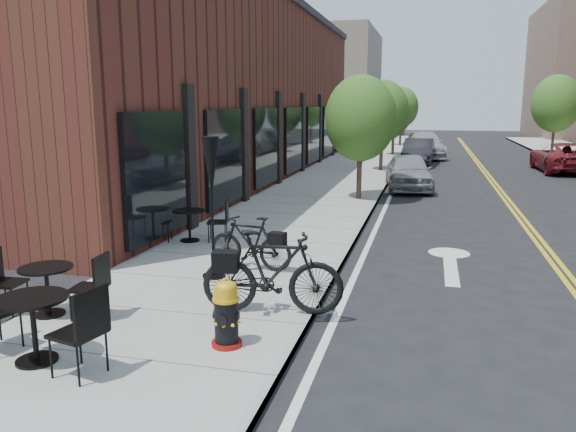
% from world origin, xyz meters
% --- Properties ---
extents(ground, '(120.00, 120.00, 0.00)m').
position_xyz_m(ground, '(0.00, 0.00, 0.00)').
color(ground, black).
rests_on(ground, ground).
extents(sidewalk_near, '(4.00, 70.00, 0.12)m').
position_xyz_m(sidewalk_near, '(-2.00, 10.00, 0.06)').
color(sidewalk_near, '#9E9B93').
rests_on(sidewalk_near, ground).
extents(building_near, '(5.00, 28.00, 7.00)m').
position_xyz_m(building_near, '(-6.50, 14.00, 3.50)').
color(building_near, '#4F2119').
rests_on(building_near, ground).
extents(bg_building_left, '(8.00, 14.00, 10.00)m').
position_xyz_m(bg_building_left, '(-8.00, 48.00, 5.00)').
color(bg_building_left, '#726656').
rests_on(bg_building_left, ground).
extents(tree_near_a, '(2.20, 2.20, 3.81)m').
position_xyz_m(tree_near_a, '(-0.60, 9.00, 2.60)').
color(tree_near_a, '#382B1E').
rests_on(tree_near_a, sidewalk_near).
extents(tree_near_b, '(2.30, 2.30, 3.98)m').
position_xyz_m(tree_near_b, '(-0.60, 17.00, 2.71)').
color(tree_near_b, '#382B1E').
rests_on(tree_near_b, sidewalk_near).
extents(tree_near_c, '(2.10, 2.10, 3.67)m').
position_xyz_m(tree_near_c, '(-0.60, 25.00, 2.53)').
color(tree_near_c, '#382B1E').
rests_on(tree_near_c, sidewalk_near).
extents(tree_near_d, '(2.40, 2.40, 4.11)m').
position_xyz_m(tree_near_d, '(-0.60, 33.00, 2.79)').
color(tree_near_d, '#382B1E').
rests_on(tree_near_d, sidewalk_near).
extents(tree_far_c, '(2.80, 2.80, 4.62)m').
position_xyz_m(tree_far_c, '(8.60, 28.00, 3.06)').
color(tree_far_c, '#382B1E').
rests_on(tree_far_c, sidewalk_far).
extents(fire_hydrant, '(0.41, 0.41, 0.87)m').
position_xyz_m(fire_hydrant, '(-0.81, -2.39, 0.53)').
color(fire_hydrant, maroon).
rests_on(fire_hydrant, sidewalk_near).
extents(bicycle_left, '(1.66, 0.69, 0.97)m').
position_xyz_m(bicycle_left, '(-1.54, 0.83, 0.60)').
color(bicycle_left, black).
rests_on(bicycle_left, sidewalk_near).
extents(bicycle_right, '(2.07, 0.85, 1.21)m').
position_xyz_m(bicycle_right, '(-0.55, -1.21, 0.72)').
color(bicycle_right, black).
rests_on(bicycle_right, sidewalk_near).
extents(bistro_set_a, '(1.94, 0.98, 1.02)m').
position_xyz_m(bistro_set_a, '(-2.79, -3.34, 0.63)').
color(bistro_set_a, black).
rests_on(bistro_set_a, sidewalk_near).
extents(bistro_set_b, '(1.71, 0.78, 0.91)m').
position_xyz_m(bistro_set_b, '(-3.60, -2.04, 0.58)').
color(bistro_set_b, black).
rests_on(bistro_set_b, sidewalk_near).
extents(bistro_set_c, '(1.69, 0.87, 0.89)m').
position_xyz_m(bistro_set_c, '(-3.46, 2.48, 0.57)').
color(bistro_set_c, black).
rests_on(bistro_set_c, sidewalk_near).
extents(patio_umbrella, '(0.39, 0.39, 2.40)m').
position_xyz_m(patio_umbrella, '(-2.00, 0.19, 1.84)').
color(patio_umbrella, black).
rests_on(patio_umbrella, sidewalk_near).
extents(parked_car_a, '(2.00, 3.97, 1.30)m').
position_xyz_m(parked_car_a, '(0.80, 12.08, 0.65)').
color(parked_car_a, gray).
rests_on(parked_car_a, ground).
extents(parked_car_b, '(1.59, 4.07, 1.32)m').
position_xyz_m(parked_car_b, '(0.96, 20.69, 0.66)').
color(parked_car_b, black).
rests_on(parked_car_b, ground).
extents(parked_car_c, '(2.71, 5.24, 1.45)m').
position_xyz_m(parked_car_c, '(1.16, 24.63, 0.73)').
color(parked_car_c, '#A7A7AB').
rests_on(parked_car_c, ground).
extents(parked_car_far, '(2.37, 4.86, 1.33)m').
position_xyz_m(parked_car_far, '(7.40, 19.15, 0.66)').
color(parked_car_far, maroon).
rests_on(parked_car_far, ground).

